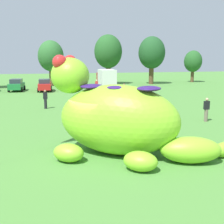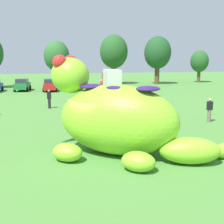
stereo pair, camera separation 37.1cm
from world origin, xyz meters
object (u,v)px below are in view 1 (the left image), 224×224
(car_red, at_px, (45,85))
(spectator_near_inflatable, at_px, (45,99))
(box_truck, at_px, (106,79))
(spectator_far_side, at_px, (124,91))
(giant_inflatable_creature, at_px, (118,119))
(car_silver, at_px, (68,84))
(spectator_mid_field, at_px, (97,86))
(car_green, at_px, (17,85))
(spectator_wandering, at_px, (206,110))

(car_red, height_order, spectator_near_inflatable, car_red)
(box_truck, relative_size, spectator_far_side, 3.83)
(giant_inflatable_creature, xyz_separation_m, car_silver, (0.88, 28.83, -0.83))
(car_red, distance_m, box_truck, 9.05)
(spectator_near_inflatable, relative_size, spectator_mid_field, 1.00)
(car_green, xyz_separation_m, box_truck, (12.83, -0.80, 0.74))
(car_green, xyz_separation_m, car_red, (3.82, -1.30, 0.00))
(box_truck, relative_size, spectator_mid_field, 3.83)
(spectator_mid_field, height_order, spectator_wandering, same)
(spectator_mid_field, relative_size, spectator_wandering, 1.00)
(car_silver, relative_size, spectator_far_side, 2.47)
(spectator_far_side, bearing_deg, giant_inflatable_creature, -108.58)
(car_red, relative_size, car_silver, 0.99)
(car_green, relative_size, car_silver, 1.01)
(car_red, bearing_deg, giant_inflatable_creature, -85.22)
(box_truck, bearing_deg, giant_inflatable_creature, -102.96)
(spectator_near_inflatable, xyz_separation_m, spectator_mid_field, (7.26, 11.74, 0.00))
(car_red, distance_m, spectator_far_side, 13.28)
(car_green, bearing_deg, car_silver, -6.41)
(giant_inflatable_creature, height_order, spectator_wandering, giant_inflatable_creature)
(car_silver, bearing_deg, spectator_mid_field, -44.46)
(car_red, relative_size, spectator_mid_field, 2.45)
(car_silver, relative_size, spectator_mid_field, 2.47)
(box_truck, relative_size, spectator_wandering, 3.83)
(car_red, xyz_separation_m, spectator_wandering, (10.46, -23.26, -0.01))
(car_green, distance_m, spectator_wandering, 28.41)
(car_red, bearing_deg, spectator_near_inflatable, -91.75)
(giant_inflatable_creature, height_order, spectator_far_side, giant_inflatable_creature)
(giant_inflatable_creature, bearing_deg, spectator_mid_field, 80.07)
(spectator_mid_field, bearing_deg, box_truck, 57.78)
(giant_inflatable_creature, bearing_deg, car_silver, 88.25)
(car_green, relative_size, box_truck, 0.65)
(spectator_far_side, bearing_deg, spectator_near_inflatable, -153.28)
(spectator_near_inflatable, bearing_deg, car_silver, 76.34)
(car_silver, relative_size, box_truck, 0.65)
(giant_inflatable_creature, bearing_deg, car_red, 94.78)
(car_red, bearing_deg, spectator_far_side, -50.48)
(giant_inflatable_creature, distance_m, car_green, 30.28)
(car_green, xyz_separation_m, spectator_wandering, (14.28, -24.56, -0.01))
(spectator_near_inflatable, height_order, spectator_far_side, same)
(car_silver, bearing_deg, spectator_near_inflatable, -103.66)
(car_silver, xyz_separation_m, spectator_wandering, (7.21, -23.77, -0.01))
(car_green, height_order, spectator_far_side, car_green)
(giant_inflatable_creature, relative_size, box_truck, 1.33)
(car_green, xyz_separation_m, car_silver, (7.07, -0.79, 0.00))
(car_silver, height_order, spectator_near_inflatable, car_silver)
(car_silver, distance_m, spectator_far_side, 11.94)
(box_truck, height_order, spectator_mid_field, box_truck)
(car_silver, distance_m, spectator_mid_field, 4.98)
(car_green, distance_m, car_red, 4.04)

